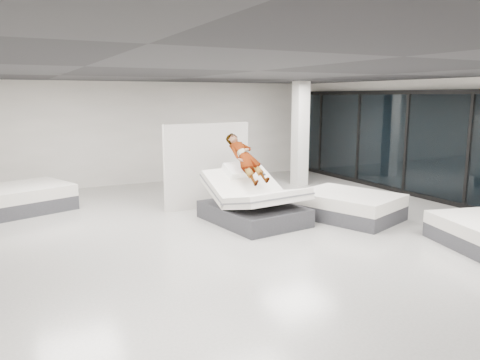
# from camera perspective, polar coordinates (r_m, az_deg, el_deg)

# --- Properties ---
(room) EXTENTS (14.00, 14.04, 3.20)m
(room) POSITION_cam_1_polar(r_m,az_deg,el_deg) (8.75, 2.04, 2.61)
(room) COLOR #B5B1AB
(room) RESTS_ON ground
(hero_bed) EXTENTS (1.92, 2.39, 1.26)m
(hero_bed) POSITION_cam_1_polar(r_m,az_deg,el_deg) (10.32, 1.66, -2.94)
(hero_bed) COLOR #38393D
(hero_bed) RESTS_ON floor
(person) EXTENTS (0.71, 1.30, 1.42)m
(person) POSITION_cam_1_polar(r_m,az_deg,el_deg) (10.41, 0.70, 1.84)
(person) COLOR slate
(person) RESTS_ON hero_bed
(remote) EXTENTS (0.07, 0.15, 0.08)m
(remote) POSITION_cam_1_polar(r_m,az_deg,el_deg) (10.28, 2.82, 0.81)
(remote) COLOR black
(remote) RESTS_ON person
(divider_panel) EXTENTS (2.31, 0.27, 2.10)m
(divider_panel) POSITION_cam_1_polar(r_m,az_deg,el_deg) (11.68, -3.98, 1.77)
(divider_panel) COLOR silver
(divider_panel) RESTS_ON floor
(flat_bed_right_far) EXTENTS (2.23, 2.55, 0.58)m
(flat_bed_right_far) POSITION_cam_1_polar(r_m,az_deg,el_deg) (10.94, 13.08, -3.08)
(flat_bed_right_far) COLOR #38393D
(flat_bed_right_far) RESTS_ON floor
(flat_bed_left_far) EXTENTS (2.70, 2.36, 0.62)m
(flat_bed_left_far) POSITION_cam_1_polar(r_m,az_deg,el_deg) (12.50, -25.46, -2.08)
(flat_bed_left_far) COLOR #38393D
(flat_bed_left_far) RESTS_ON floor
(column) EXTENTS (0.40, 0.40, 3.20)m
(column) POSITION_cam_1_polar(r_m,az_deg,el_deg) (14.65, 7.34, 5.59)
(column) COLOR silver
(column) RESTS_ON floor
(storefront_glazing) EXTENTS (0.12, 13.40, 2.92)m
(storefront_glazing) POSITION_cam_1_polar(r_m,az_deg,el_deg) (12.68, 26.15, 3.26)
(storefront_glazing) COLOR #22303A
(storefront_glazing) RESTS_ON floor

